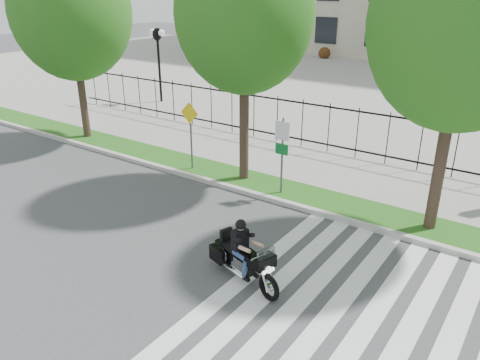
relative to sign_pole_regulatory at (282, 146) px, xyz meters
The scene contains 14 objects.
ground 4.93m from the sign_pole_regulatory, 96.54° to the right, with size 120.00×120.00×0.00m, color #3E3E40.
curb 1.81m from the sign_pole_regulatory, 137.64° to the right, with size 60.00×0.20×0.15m, color #ADABA3.
grass_verge 1.78m from the sign_pole_regulatory, 144.75° to the left, with size 60.00×1.50×0.15m, color #265A16.
sidewalk 3.36m from the sign_pole_regulatory, 100.36° to the left, with size 60.00×3.50×0.15m, color gray.
plaza 20.50m from the sign_pole_regulatory, 91.47° to the left, with size 80.00×34.00×0.10m, color gray.
crosswalk_stripes 6.52m from the sign_pole_regulatory, 46.80° to the right, with size 5.70×8.00×0.01m, color silver, non-canonical shape.
iron_fence 4.69m from the sign_pole_regulatory, 96.48° to the left, with size 30.00×0.06×2.00m, color black, non-canonical shape.
lamp_post_left 14.63m from the sign_pole_regulatory, 149.35° to the left, with size 1.06×0.70×4.25m.
street_tree_0 10.96m from the sign_pole_regulatory, behind, with size 4.88×4.88×8.11m.
street_tree_1 4.26m from the sign_pole_regulatory, 167.81° to the left, with size 4.37×4.37×8.00m.
street_tree_2 6.03m from the sign_pole_regulatory, ahead, with size 4.59×4.59×8.09m.
sign_pole_regulatory is the anchor object (origin of this frame).
sign_pole_warning 3.81m from the sign_pole_regulatory, behind, with size 0.78×0.09×2.49m.
motorcycle_rider 5.03m from the sign_pole_regulatory, 69.43° to the right, with size 2.33×1.14×1.86m.
Camera 1 is at (7.49, -7.64, 6.42)m, focal length 35.00 mm.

